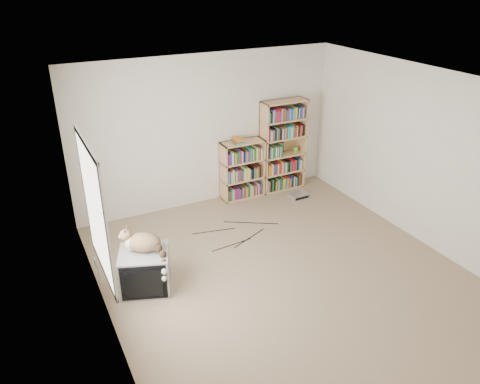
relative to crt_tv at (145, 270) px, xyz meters
name	(u,v)px	position (x,y,z in m)	size (l,w,h in m)	color
floor	(285,275)	(1.71, -0.57, -0.26)	(4.50, 5.00, 0.01)	tan
wall_back	(207,131)	(1.71, 1.93, 0.99)	(4.50, 0.02, 2.50)	white
wall_front	(461,313)	(1.71, -3.07, 0.99)	(4.50, 0.02, 2.50)	white
wall_left	(100,232)	(-0.54, -0.57, 0.99)	(0.02, 5.00, 2.50)	white
wall_right	(425,158)	(3.96, -0.57, 0.99)	(0.02, 5.00, 2.50)	white
ceiling	(294,86)	(1.71, -0.57, 2.24)	(4.50, 5.00, 0.02)	white
window	(95,211)	(-0.53, -0.37, 1.14)	(0.02, 1.22, 1.52)	white
crt_tv	(145,270)	(0.00, 0.00, 0.00)	(0.75, 0.71, 0.52)	gray
cat	(146,246)	(0.04, -0.02, 0.35)	(0.55, 0.67, 0.52)	#362116
bookcase_tall	(282,148)	(3.07, 1.79, 0.52)	(0.82, 0.30, 1.63)	tan
bookcase_short	(242,171)	(2.27, 1.79, 0.22)	(0.75, 0.30, 1.03)	tan
book_stack	(238,141)	(2.17, 1.75, 0.81)	(0.18, 0.24, 0.08)	red
green_mug	(295,149)	(3.34, 1.77, 0.46)	(0.09, 0.09, 0.10)	#5EAD31
framed_print	(280,147)	(3.08, 1.87, 0.50)	(0.14, 0.01, 0.19)	black
dvd_player	(299,195)	(3.14, 1.29, -0.22)	(0.33, 0.23, 0.07)	silver
wall_outlet	(96,263)	(-0.53, 0.34, 0.06)	(0.01, 0.08, 0.13)	silver
floor_cables	(228,234)	(1.48, 0.70, -0.26)	(1.20, 0.70, 0.01)	black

